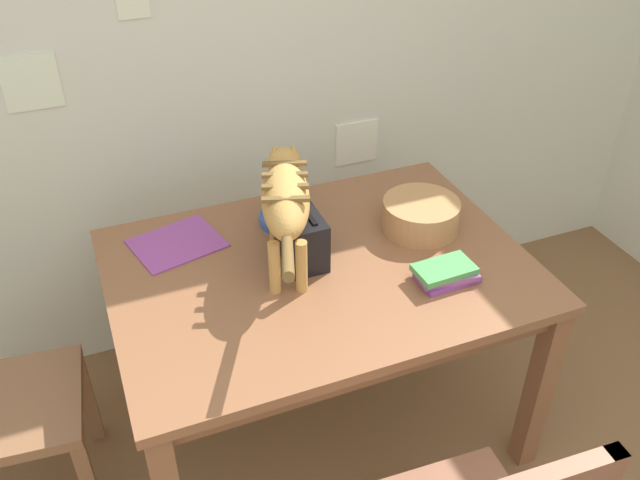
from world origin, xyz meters
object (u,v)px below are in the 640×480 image
object	(u,v)px
saucer_bowl	(286,218)
wicker_basket	(421,215)
cat	(286,197)
coffee_mug	(287,203)
book_stack	(446,273)
toaster	(301,238)
dining_table	(320,286)
magazine	(177,243)

from	to	relation	value
saucer_bowl	wicker_basket	world-z (taller)	wicker_basket
cat	coffee_mug	distance (m)	0.27
cat	coffee_mug	bearing A→B (deg)	89.06
wicker_basket	saucer_bowl	bearing A→B (deg)	152.97
coffee_mug	book_stack	size ratio (longest dim) A/B	0.63
book_stack	wicker_basket	distance (m)	0.30
toaster	dining_table	bearing A→B (deg)	-50.87
dining_table	saucer_bowl	size ratio (longest dim) A/B	7.00
wicker_basket	toaster	distance (m)	0.44
wicker_basket	toaster	bearing A→B (deg)	-177.81
dining_table	saucer_bowl	world-z (taller)	saucer_bowl
cat	wicker_basket	bearing A→B (deg)	17.33
magazine	saucer_bowl	bearing A→B (deg)	-14.97
saucer_bowl	toaster	size ratio (longest dim) A/B	0.95
saucer_bowl	coffee_mug	xyz separation A→B (m)	(0.00, 0.00, 0.06)
coffee_mug	book_stack	world-z (taller)	coffee_mug
toaster	coffee_mug	bearing A→B (deg)	82.29
magazine	wicker_basket	bearing A→B (deg)	-29.22
dining_table	wicker_basket	distance (m)	0.43
dining_table	toaster	distance (m)	0.18
toaster	book_stack	bearing A→B (deg)	-35.63
dining_table	coffee_mug	bearing A→B (deg)	92.41
toaster	saucer_bowl	bearing A→B (deg)	83.22
cat	toaster	bearing A→B (deg)	-13.67
book_stack	toaster	size ratio (longest dim) A/B	1.01
cat	saucer_bowl	size ratio (longest dim) A/B	3.76
saucer_bowl	wicker_basket	distance (m)	0.47
magazine	book_stack	world-z (taller)	book_stack
dining_table	coffee_mug	world-z (taller)	coffee_mug
saucer_bowl	book_stack	distance (m)	0.61
saucer_bowl	cat	bearing A→B (deg)	-108.30
dining_table	cat	xyz separation A→B (m)	(-0.08, 0.08, 0.32)
cat	coffee_mug	world-z (taller)	cat
saucer_bowl	coffee_mug	distance (m)	0.06
dining_table	magazine	size ratio (longest dim) A/B	4.74
book_stack	coffee_mug	bearing A→B (deg)	124.70
dining_table	cat	world-z (taller)	cat
dining_table	saucer_bowl	distance (m)	0.30
saucer_bowl	book_stack	xyz separation A→B (m)	(0.35, -0.50, 0.01)
cat	coffee_mug	xyz separation A→B (m)	(0.07, 0.20, -0.16)
cat	toaster	distance (m)	0.15
coffee_mug	magazine	distance (m)	0.40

